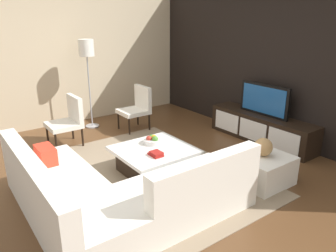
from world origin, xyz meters
name	(u,v)px	position (x,y,z in m)	size (l,w,h in m)	color
ground_plane	(152,177)	(0.00, 0.00, 0.00)	(14.00, 14.00, 0.00)	brown
feature_wall_back	(278,63)	(0.00, 2.70, 1.40)	(6.40, 0.12, 2.80)	black
side_wall_left	(74,56)	(-3.20, 0.20, 1.40)	(0.12, 5.20, 2.80)	beige
area_rug	(149,174)	(-0.10, 0.00, 0.01)	(3.35, 2.45, 0.01)	gray
media_console	(261,128)	(0.00, 2.40, 0.25)	(2.07, 0.49, 0.50)	black
television	(264,100)	(0.00, 2.40, 0.78)	(1.01, 0.06, 0.56)	black
sectional_couch	(113,194)	(0.50, -0.87, 0.27)	(2.31, 2.34, 0.80)	white
coffee_table	(154,160)	(-0.10, 0.10, 0.20)	(1.00, 1.05, 0.38)	black
accent_chair_near	(69,118)	(-1.92, -0.48, 0.49)	(0.56, 0.54, 0.87)	black
floor_lamp	(87,54)	(-2.60, 0.22, 1.48)	(0.30, 0.30, 1.77)	#A5A5AA
ottoman	(261,169)	(1.01, 1.13, 0.20)	(0.70, 0.70, 0.40)	white
fruit_bowl	(153,140)	(-0.28, 0.20, 0.43)	(0.28, 0.28, 0.13)	silver
accent_chair_far	(138,106)	(-1.92, 0.93, 0.49)	(0.52, 0.54, 0.87)	black
decorative_ball	(263,147)	(1.01, 1.13, 0.52)	(0.25, 0.25, 0.25)	#AD8451
book_stack	(156,154)	(0.12, -0.01, 0.41)	(0.21, 0.15, 0.06)	maroon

